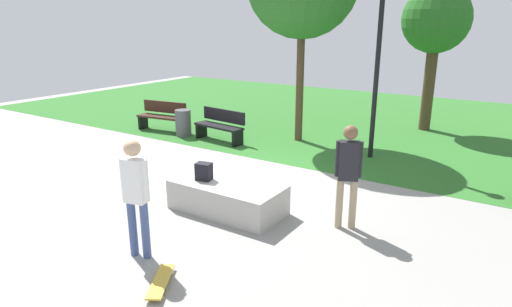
{
  "coord_description": "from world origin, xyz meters",
  "views": [
    {
      "loc": [
        5.21,
        -7.09,
        3.3
      ],
      "look_at": [
        0.8,
        -0.33,
        0.86
      ],
      "focal_mm": 30.46,
      "sensor_mm": 36.0,
      "label": 1
    }
  ],
  "objects": [
    {
      "name": "lamp_post",
      "position": [
        1.87,
        3.38,
        2.76
      ],
      "size": [
        0.28,
        0.28,
        4.6
      ],
      "color": "black",
      "rests_on": "ground_plane"
    },
    {
      "name": "park_bench_far_right",
      "position": [
        -4.63,
        2.57,
        0.48
      ],
      "size": [
        1.65,
        0.68,
        0.91
      ],
      "color": "#331E14",
      "rests_on": "ground_plane"
    },
    {
      "name": "grass_lawn",
      "position": [
        0.0,
        7.83,
        0.0
      ],
      "size": [
        26.6,
        12.35,
        0.01
      ],
      "primitive_type": "cube",
      "color": "#2D6B28",
      "rests_on": "ground_plane"
    },
    {
      "name": "skateboard_spare",
      "position": [
        0.54,
        -0.36,
        0.06
      ],
      "size": [
        0.35,
        0.82,
        0.08
      ],
      "color": "teal",
      "rests_on": "ground_plane"
    },
    {
      "name": "skateboard_by_ledge",
      "position": [
        1.48,
        -3.64,
        0.06
      ],
      "size": [
        0.58,
        0.79,
        0.08
      ],
      "color": "gold",
      "rests_on": "ground_plane"
    },
    {
      "name": "skater_performing_trick",
      "position": [
        0.68,
        -3.25,
        1.04
      ],
      "size": [
        0.42,
        0.26,
        1.77
      ],
      "color": "#3F5184",
      "rests_on": "ground_plane"
    },
    {
      "name": "backpack_on_ledge",
      "position": [
        0.34,
        -1.36,
        0.7
      ],
      "size": [
        0.32,
        0.25,
        0.32
      ],
      "primitive_type": "cube",
      "rotation": [
        0.0,
        0.0,
        3.35
      ],
      "color": "black",
      "rests_on": "concrete_ledge"
    },
    {
      "name": "tree_tall_oak",
      "position": [
        2.31,
        7.27,
        3.33
      ],
      "size": [
        2.03,
        2.03,
        4.42
      ],
      "color": "#4C3823",
      "rests_on": "grass_lawn"
    },
    {
      "name": "ground_plane",
      "position": [
        0.0,
        0.0,
        0.0
      ],
      "size": [
        28.0,
        28.0,
        0.0
      ],
      "primitive_type": "plane",
      "color": "gray"
    },
    {
      "name": "skater_watching",
      "position": [
        2.84,
        -0.73,
        1.04
      ],
      "size": [
        0.4,
        0.32,
        1.76
      ],
      "color": "tan",
      "rests_on": "ground_plane"
    },
    {
      "name": "concrete_ledge",
      "position": [
        0.8,
        -1.27,
        0.27
      ],
      "size": [
        2.04,
        1.01,
        0.54
      ],
      "primitive_type": "cube",
      "color": "#A8A59E",
      "rests_on": "ground_plane"
    },
    {
      "name": "park_bench_center_lawn",
      "position": [
        -2.3,
        2.54,
        0.48
      ],
      "size": [
        1.65,
        0.67,
        0.91
      ],
      "color": "black",
      "rests_on": "ground_plane"
    },
    {
      "name": "trash_bin",
      "position": [
        -3.61,
        2.41,
        0.4
      ],
      "size": [
        0.47,
        0.47,
        0.8
      ],
      "primitive_type": "cylinder",
      "color": "#4C4C51",
      "rests_on": "ground_plane"
    }
  ]
}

